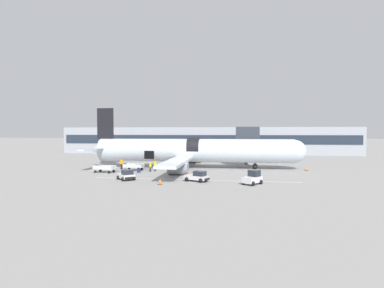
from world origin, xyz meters
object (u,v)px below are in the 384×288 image
object	(u,v)px
baggage_tug_mid	(197,177)
ground_crew_loader_b	(122,164)
baggage_tug_lead	(126,175)
baggage_tug_rear	(253,178)
ground_crew_loader_a	(155,166)
baggage_cart_queued	(105,169)
ground_crew_supervisor	(155,164)
suitcase_on_tarmac_upright	(139,171)
ground_crew_driver	(150,167)
baggage_cart_loading	(134,167)
airplane	(191,151)

from	to	relation	value
baggage_tug_mid	ground_crew_loader_b	bearing A→B (deg)	143.14
baggage_tug_lead	baggage_tug_rear	distance (m)	16.34
ground_crew_loader_a	ground_crew_loader_b	bearing A→B (deg)	166.67
baggage_cart_queued	ground_crew_supervisor	xyz separation A→B (m)	(6.72, 4.86, 0.31)
baggage_tug_rear	ground_crew_supervisor	size ratio (longest dim) A/B	1.67
ground_crew_supervisor	suitcase_on_tarmac_upright	size ratio (longest dim) A/B	2.17
baggage_cart_queued	ground_crew_driver	xyz separation A→B (m)	(6.76, 2.00, 0.24)
baggage_tug_lead	ground_crew_driver	xyz separation A→B (m)	(0.85, 8.43, 0.22)
ground_crew_loader_a	ground_crew_supervisor	bearing A→B (deg)	107.67
baggage_tug_rear	baggage_cart_loading	bearing A→B (deg)	150.54
baggage_cart_loading	suitcase_on_tarmac_upright	xyz separation A→B (m)	(1.50, -2.33, -0.25)
ground_crew_driver	ground_crew_supervisor	bearing A→B (deg)	90.87
ground_crew_loader_b	ground_crew_supervisor	size ratio (longest dim) A/B	1.08
airplane	baggage_tug_rear	distance (m)	18.14
baggage_tug_mid	ground_crew_loader_a	bearing A→B (deg)	130.86
baggage_tug_mid	ground_crew_loader_b	world-z (taller)	ground_crew_loader_b
baggage_tug_lead	suitcase_on_tarmac_upright	distance (m)	7.05
baggage_tug_rear	suitcase_on_tarmac_upright	xyz separation A→B (m)	(-16.91, 8.07, -0.37)
airplane	baggage_tug_lead	size ratio (longest dim) A/B	13.36
ground_crew_loader_a	ground_crew_driver	world-z (taller)	ground_crew_loader_a
ground_crew_loader_a	suitcase_on_tarmac_upright	bearing A→B (deg)	-131.44
baggage_cart_loading	ground_crew_loader_a	size ratio (longest dim) A/B	2.58
baggage_cart_queued	baggage_cart_loading	bearing A→B (deg)	37.40
ground_crew_driver	ground_crew_loader_a	bearing A→B (deg)	56.84
baggage_tug_rear	ground_crew_supervisor	world-z (taller)	baggage_tug_rear
baggage_tug_mid	ground_crew_supervisor	distance (m)	14.08
ground_crew_loader_a	baggage_tug_mid	bearing A→B (deg)	-49.14
baggage_tug_rear	ground_crew_supervisor	bearing A→B (deg)	141.48
baggage_tug_lead	ground_crew_driver	world-z (taller)	ground_crew_driver
ground_crew_driver	suitcase_on_tarmac_upright	xyz separation A→B (m)	(-1.45, -1.41, -0.48)
baggage_tug_lead	suitcase_on_tarmac_upright	size ratio (longest dim) A/B	3.64
ground_crew_supervisor	baggage_tug_lead	bearing A→B (deg)	-94.10
baggage_tug_rear	ground_crew_loader_a	size ratio (longest dim) A/B	1.78
baggage_tug_rear	ground_crew_driver	size ratio (longest dim) A/B	1.81
baggage_tug_mid	ground_crew_supervisor	xyz separation A→B (m)	(-8.58, 11.16, 0.30)
baggage_cart_loading	ground_crew_loader_a	distance (m)	3.54
airplane	ground_crew_supervisor	world-z (taller)	airplane
baggage_cart_loading	ground_crew_loader_b	world-z (taller)	ground_crew_loader_b
ground_crew_loader_a	ground_crew_driver	size ratio (longest dim) A/B	1.02
baggage_tug_lead	baggage_tug_mid	xyz separation A→B (m)	(9.39, 0.12, -0.00)
ground_crew_loader_b	baggage_cart_loading	bearing A→B (deg)	-27.94
ground_crew_supervisor	ground_crew_loader_a	bearing A→B (deg)	-72.33
baggage_tug_rear	baggage_tug_mid	bearing A→B (deg)	170.37
baggage_tug_lead	suitcase_on_tarmac_upright	bearing A→B (deg)	94.89
baggage_tug_lead	ground_crew_loader_a	distance (m)	9.43
airplane	ground_crew_driver	bearing A→B (deg)	-135.47
baggage_cart_loading	baggage_cart_queued	xyz separation A→B (m)	(-3.81, -2.92, -0.01)
baggage_cart_loading	ground_crew_supervisor	bearing A→B (deg)	33.74
ground_crew_driver	ground_crew_supervisor	size ratio (longest dim) A/B	0.92
baggage_tug_lead	baggage_cart_queued	distance (m)	8.73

